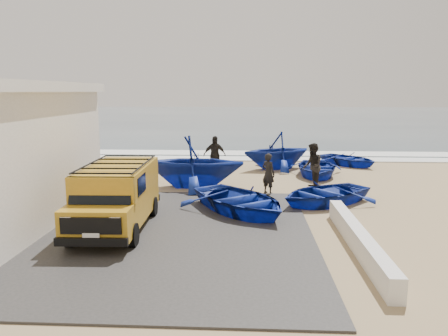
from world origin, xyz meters
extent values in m
plane|color=tan|center=(0.00, 0.00, 0.00)|extent=(160.00, 160.00, 0.00)
cube|color=#393634|center=(-2.00, -2.00, 0.03)|extent=(12.00, 10.00, 0.05)
cube|color=#385166|center=(0.00, 56.00, 0.00)|extent=(180.00, 88.00, 0.01)
cube|color=white|center=(0.00, 12.00, 0.03)|extent=(180.00, 1.60, 0.06)
cube|color=white|center=(0.00, 14.50, 0.02)|extent=(180.00, 2.20, 0.04)
cube|color=black|center=(-3.55, -0.50, 2.60)|extent=(0.08, 0.70, 0.90)
cube|color=silver|center=(5.00, -3.00, 0.28)|extent=(0.35, 6.00, 0.55)
cube|color=#C38E1D|center=(-1.68, -1.29, 1.08)|extent=(1.86, 3.64, 1.52)
cube|color=#C38E1D|center=(-1.62, -3.50, 0.74)|extent=(1.77, 0.88, 0.83)
cube|color=black|center=(-1.63, -3.07, 1.47)|extent=(1.62, 0.36, 0.66)
cube|color=black|center=(-1.60, -3.93, 0.83)|extent=(1.49, 0.12, 0.41)
cube|color=black|center=(-1.60, -3.96, 0.43)|extent=(1.79, 0.18, 0.20)
cube|color=black|center=(-1.68, -1.34, 1.92)|extent=(1.76, 3.36, 0.06)
cylinder|color=black|center=(-2.45, -3.16, 0.32)|extent=(0.22, 0.65, 0.64)
cylinder|color=black|center=(-2.53, -0.30, 0.32)|extent=(0.22, 0.65, 0.64)
cylinder|color=black|center=(-0.81, -3.11, 0.32)|extent=(0.22, 0.65, 0.64)
cylinder|color=black|center=(-0.89, -0.25, 0.32)|extent=(0.22, 0.65, 0.64)
imported|color=#132D9A|center=(1.90, 0.29, 0.44)|extent=(4.96, 5.22, 0.88)
imported|color=#132D9A|center=(4.91, 1.64, 0.39)|extent=(4.61, 4.38, 0.78)
imported|color=#132D9A|center=(-0.08, 4.21, 1.09)|extent=(4.22, 3.67, 2.18)
imported|color=#132D9A|center=(5.45, 6.92, 0.40)|extent=(3.03, 4.03, 0.79)
imported|color=#132D9A|center=(3.69, 8.85, 0.98)|extent=(4.73, 4.50, 1.95)
imported|color=#132D9A|center=(7.69, 10.11, 0.35)|extent=(4.03, 4.19, 0.71)
imported|color=black|center=(2.99, 3.18, 0.81)|extent=(0.70, 0.68, 1.62)
imported|color=black|center=(4.85, 4.11, 0.96)|extent=(0.73, 0.94, 1.92)
imported|color=black|center=(0.56, 7.16, 0.94)|extent=(1.19, 0.75, 1.89)
camera|label=1|loc=(2.13, -13.83, 4.02)|focal=35.00mm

